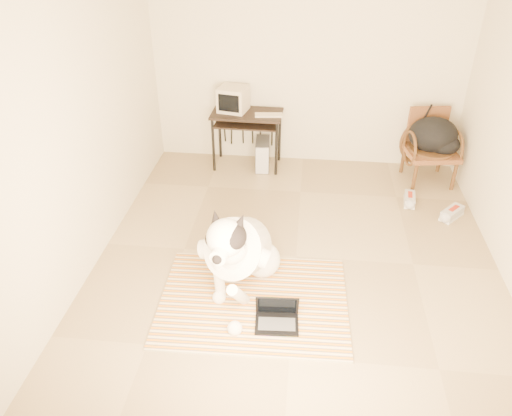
% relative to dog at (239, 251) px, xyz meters
% --- Properties ---
extents(floor, '(4.50, 4.50, 0.00)m').
position_rel_dog_xyz_m(floor, '(0.52, 0.49, -0.41)').
color(floor, '#9F8861').
rests_on(floor, ground).
extents(wall_back, '(4.50, 0.00, 4.50)m').
position_rel_dog_xyz_m(wall_back, '(0.52, 2.74, 0.94)').
color(wall_back, beige).
rests_on(wall_back, floor).
extents(wall_front, '(4.50, 0.00, 4.50)m').
position_rel_dog_xyz_m(wall_front, '(0.52, -1.76, 0.94)').
color(wall_front, beige).
rests_on(wall_front, floor).
extents(wall_left, '(0.00, 4.50, 4.50)m').
position_rel_dog_xyz_m(wall_left, '(-1.48, 0.49, 0.94)').
color(wall_left, beige).
rests_on(wall_left, floor).
extents(rug, '(1.73, 1.35, 0.02)m').
position_rel_dog_xyz_m(rug, '(0.16, -0.22, -0.40)').
color(rug, orange).
rests_on(rug, floor).
extents(dog, '(0.68, 1.43, 1.03)m').
position_rel_dog_xyz_m(dog, '(0.00, 0.00, 0.00)').
color(dog, white).
rests_on(dog, rug).
extents(laptop, '(0.39, 0.29, 0.26)m').
position_rel_dog_xyz_m(laptop, '(0.39, -0.47, -0.32)').
color(laptop, black).
rests_on(laptop, rug).
extents(computer_desk, '(0.92, 0.53, 0.76)m').
position_rel_dog_xyz_m(computer_desk, '(-0.24, 2.45, 0.25)').
color(computer_desk, black).
rests_on(computer_desk, floor).
extents(crt_monitor, '(0.41, 0.40, 0.31)m').
position_rel_dog_xyz_m(crt_monitor, '(-0.42, 2.52, 0.51)').
color(crt_monitor, beige).
rests_on(crt_monitor, computer_desk).
extents(desk_keyboard, '(0.36, 0.17, 0.02)m').
position_rel_dog_xyz_m(desk_keyboard, '(0.06, 2.38, 0.36)').
color(desk_keyboard, beige).
rests_on(desk_keyboard, computer_desk).
extents(pc_tower, '(0.20, 0.43, 0.39)m').
position_rel_dog_xyz_m(pc_tower, '(-0.02, 2.42, -0.21)').
color(pc_tower, '#464649').
rests_on(pc_tower, floor).
extents(rattan_chair, '(0.68, 0.66, 0.90)m').
position_rel_dog_xyz_m(rattan_chair, '(2.10, 2.34, 0.05)').
color(rattan_chair, brown).
rests_on(rattan_chair, floor).
extents(backpack, '(0.62, 0.49, 0.44)m').
position_rel_dog_xyz_m(backpack, '(2.12, 2.29, 0.21)').
color(backpack, black).
rests_on(backpack, rattan_chair).
extents(sneaker_left, '(0.16, 0.32, 0.11)m').
position_rel_dog_xyz_m(sneaker_left, '(1.82, 1.69, -0.36)').
color(sneaker_left, silver).
rests_on(sneaker_left, floor).
extents(sneaker_right, '(0.32, 0.34, 0.12)m').
position_rel_dog_xyz_m(sneaker_right, '(2.25, 1.42, -0.35)').
color(sneaker_right, silver).
rests_on(sneaker_right, floor).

